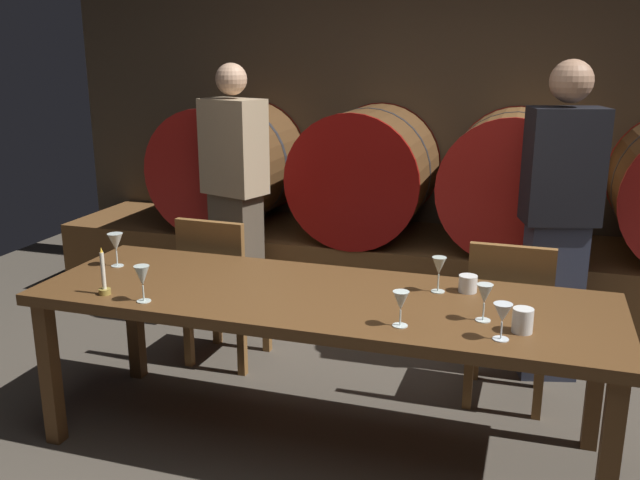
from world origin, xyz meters
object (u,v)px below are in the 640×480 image
cup_right (523,320)px  guest_left (235,197)px  chair_left (221,284)px  wine_glass_far_left (116,243)px  wine_barrel_center_left (367,172)px  dining_table (321,308)px  guest_right (558,221)px  wine_glass_center_right (439,267)px  wine_glass_center_left (401,302)px  wine_glass_far_right (503,314)px  candle_center (104,281)px  wine_barrel_center_right (514,180)px  chair_right (509,315)px  wine_glass_left (142,277)px  wine_glass_right (485,295)px  cup_left (468,284)px  wine_barrel_far_left (231,165)px

cup_right → guest_left: bearing=142.6°
chair_left → wine_glass_far_left: size_ratio=5.29×
chair_left → guest_left: 0.70m
wine_barrel_center_left → dining_table: (0.24, -1.82, -0.29)m
guest_right → wine_glass_center_right: bearing=45.4°
chair_left → wine_glass_far_left: (-0.28, -0.57, 0.37)m
guest_left → wine_glass_center_left: 2.00m
wine_glass_center_right → wine_glass_far_right: wine_glass_center_right is taller
candle_center → wine_glass_center_right: bearing=19.0°
wine_barrel_center_right → wine_glass_far_left: size_ratio=5.52×
wine_barrel_center_right → chair_left: 1.98m
wine_glass_far_left → chair_left: bearing=64.1°
chair_right → guest_right: (0.21, 0.42, 0.40)m
wine_glass_left → wine_glass_right: bearing=8.9°
guest_right → cup_left: bearing=50.9°
wine_barrel_center_left → cup_left: size_ratio=11.30×
wine_barrel_far_left → guest_left: size_ratio=0.54×
chair_left → cup_right: bearing=155.8°
candle_center → dining_table: bearing=17.9°
dining_table → candle_center: 0.95m
candle_center → cup_left: candle_center is taller
chair_left → chair_right: size_ratio=1.00×
wine_glass_right → wine_glass_far_right: (0.08, -0.17, -0.01)m
guest_left → wine_glass_center_right: (1.44, -1.03, -0.01)m
wine_barrel_center_left → wine_glass_far_left: wine_barrel_center_left is taller
guest_right → cup_right: size_ratio=18.28×
chair_right → wine_glass_left: 1.79m
guest_left → guest_right: guest_right is taller
wine_glass_far_right → wine_glass_right: bearing=115.0°
wine_barrel_far_left → cup_left: 2.46m
wine_barrel_center_right → cup_right: size_ratio=9.73×
wine_glass_right → chair_right: bearing=83.9°
wine_barrel_center_left → wine_glass_right: 2.14m
chair_right → wine_barrel_center_left: bearing=-48.1°
guest_left → wine_barrel_far_left: bearing=-44.9°
wine_barrel_center_right → wine_glass_far_right: (0.06, -2.08, -0.12)m
guest_right → cup_left: 0.93m
candle_center → wine_glass_far_right: bearing=0.8°
chair_left → cup_left: bearing=165.4°
wine_barrel_far_left → cup_right: wine_barrel_far_left is taller
wine_glass_far_left → wine_glass_center_left: bearing=-12.5°
wine_glass_center_right → cup_right: bearing=-43.8°
candle_center → wine_glass_right: bearing=6.9°
guest_right → wine_glass_center_left: size_ratio=12.19×
wine_barrel_center_left → wine_glass_right: wine_barrel_center_left is taller
guest_right → wine_glass_right: (-0.28, -1.17, -0.04)m
wine_barrel_center_left → wine_glass_left: size_ratio=5.80×
wine_glass_center_right → guest_right: bearing=60.4°
chair_left → wine_barrel_far_left: bearing=-66.4°
dining_table → guest_left: (-0.96, 1.22, 0.19)m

